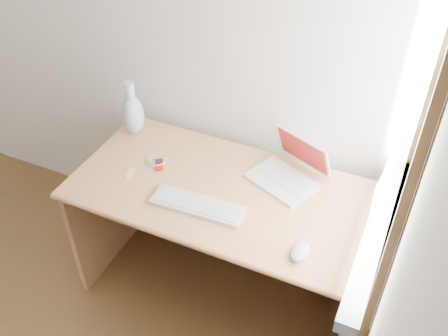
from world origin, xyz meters
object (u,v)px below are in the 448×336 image
at_px(vase, 133,113).
at_px(external_keyboard, 197,205).
at_px(desk, 230,210).
at_px(laptop, 285,169).

bearing_deg(vase, external_keyboard, -33.44).
bearing_deg(desk, vase, 167.89).
distance_m(desk, external_keyboard, 0.32).
relative_size(laptop, vase, 1.20).
height_order(desk, vase, vase).
xyz_separation_m(laptop, external_keyboard, (-0.28, -0.34, -0.04)).
xyz_separation_m(desk, external_keyboard, (-0.05, -0.23, 0.22)).
distance_m(laptop, vase, 0.82).
height_order(laptop, external_keyboard, laptop).
xyz_separation_m(desk, vase, (-0.59, 0.13, 0.33)).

